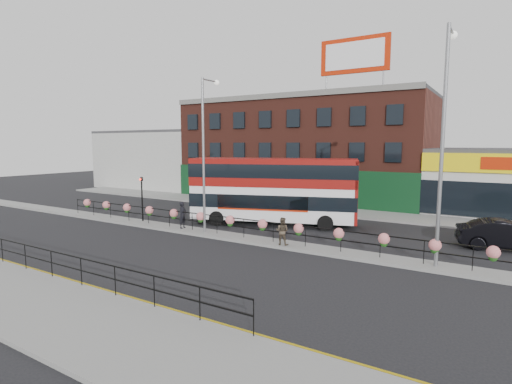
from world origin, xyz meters
The scene contains 18 objects.
ground centered at (0.00, 0.00, 0.00)m, with size 120.00×120.00×0.00m, color black.
south_pavement centered at (0.00, -12.00, 0.07)m, with size 60.00×4.00×0.15m, color gray.
north_pavement centered at (0.00, 12.00, 0.07)m, with size 60.00×4.00×0.15m, color gray.
median centered at (0.00, 0.00, 0.07)m, with size 60.00×1.60×0.15m, color gray.
yellow_line_inner centered at (0.00, -9.70, 0.01)m, with size 60.00×0.10×0.01m, color gold.
yellow_line_outer centered at (0.00, -9.88, 0.01)m, with size 60.00×0.10×0.01m, color gold.
brick_building centered at (-4.00, 19.96, 5.13)m, with size 25.00×12.21×10.30m.
warehouse_west centered at (-24.25, 20.00, 3.65)m, with size 15.50×12.00×7.30m.
billboard centered at (2.50, 14.99, 13.18)m, with size 6.00×0.29×4.40m.
median_railing centered at (0.00, 0.00, 1.05)m, with size 30.04×0.56×1.23m.
south_railing centered at (-2.00, -10.10, 0.96)m, with size 20.04×0.05×1.12m.
double_decker_bus centered at (0.29, 4.88, 2.87)m, with size 11.80×6.25×4.67m.
car centered at (14.26, 5.61, 0.80)m, with size 5.08×2.66×1.59m, color black.
pedestrian_a centered at (-3.88, 0.08, 1.03)m, with size 0.48×0.68×1.76m, color black.
pedestrian_b centered at (3.76, -0.35, 0.92)m, with size 0.82×0.68×1.53m, color #4A3E2F.
lamp_column_west centered at (-1.95, 0.21, 5.82)m, with size 0.34×1.68×9.57m.
lamp_column_east centered at (11.53, 0.22, 6.48)m, with size 0.38×1.88×10.69m.
traffic_light_median centered at (-8.00, 0.39, 2.47)m, with size 0.15×0.28×3.65m.
Camera 1 is at (13.82, -19.41, 5.70)m, focal length 28.00 mm.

